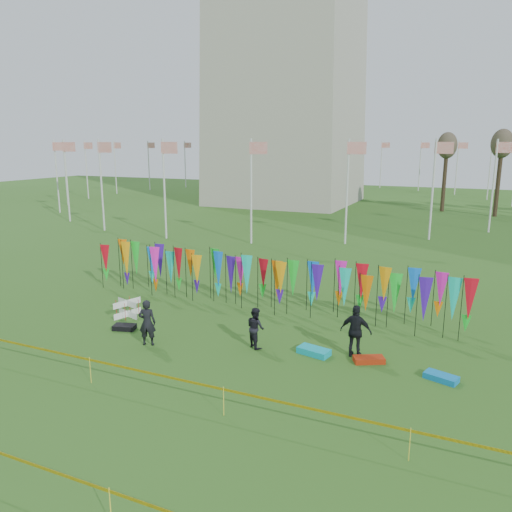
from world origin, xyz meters
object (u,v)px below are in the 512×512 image
at_px(person_right, 356,331).
at_px(kite_bag_red, 369,360).
at_px(kite_bag_turquoise, 314,351).
at_px(kite_bag_teal, 441,377).
at_px(person_left, 147,323).
at_px(person_mid, 256,328).
at_px(kite_bag_black, 125,327).
at_px(box_kite, 127,308).

distance_m(person_right, kite_bag_red, 1.09).
height_order(kite_bag_turquoise, kite_bag_red, kite_bag_turquoise).
relative_size(person_right, kite_bag_teal, 1.85).
bearing_deg(kite_bag_turquoise, person_right, 16.49).
xyz_separation_m(person_right, kite_bag_red, (0.57, -0.29, -0.88)).
xyz_separation_m(person_left, kite_bag_turquoise, (6.16, 1.76, -0.79)).
bearing_deg(kite_bag_turquoise, person_left, -164.03).
height_order(person_left, person_right, person_right).
relative_size(person_left, person_mid, 1.15).
xyz_separation_m(kite_bag_black, kite_bag_teal, (12.52, 0.56, -0.00)).
distance_m(person_mid, kite_bag_red, 4.34).
xyz_separation_m(person_mid, kite_bag_teal, (6.74, -0.02, -0.69)).
bearing_deg(person_right, box_kite, -0.02).
xyz_separation_m(kite_bag_turquoise, kite_bag_black, (-8.04, -0.83, -0.01)).
bearing_deg(person_left, box_kite, -59.78).
relative_size(person_left, kite_bag_turquoise, 1.54).
xyz_separation_m(kite_bag_red, kite_bag_black, (-10.05, -0.98, 0.01)).
distance_m(box_kite, kite_bag_teal, 13.42).
xyz_separation_m(person_left, kite_bag_red, (8.17, 1.90, -0.81)).
relative_size(box_kite, kite_bag_red, 0.75).
bearing_deg(person_left, person_mid, -179.34).
xyz_separation_m(kite_bag_turquoise, kite_bag_red, (2.01, 0.14, -0.02)).
relative_size(box_kite, kite_bag_turquoise, 0.68).
xyz_separation_m(person_mid, person_right, (3.70, 0.68, 0.19)).
xyz_separation_m(box_kite, kite_bag_turquoise, (8.91, -0.49, -0.29)).
height_order(box_kite, kite_bag_teal, box_kite).
xyz_separation_m(person_mid, kite_bag_turquoise, (2.26, 0.26, -0.67)).
relative_size(person_mid, kite_bag_turquoise, 1.34).
height_order(person_left, kite_bag_black, person_left).
distance_m(kite_bag_turquoise, kite_bag_black, 8.09).
distance_m(kite_bag_turquoise, kite_bag_red, 2.02).
bearing_deg(kite_bag_teal, person_mid, 179.84).
bearing_deg(person_mid, kite_bag_teal, -145.18).
distance_m(kite_bag_red, kite_bag_teal, 2.50).
relative_size(person_right, kite_bag_turquoise, 1.67).
height_order(kite_bag_red, kite_bag_teal, kite_bag_teal).
bearing_deg(kite_bag_teal, kite_bag_black, -177.45).
relative_size(kite_bag_turquoise, kite_bag_red, 1.09).
bearing_deg(kite_bag_turquoise, kite_bag_teal, -3.53).
bearing_deg(kite_bag_turquoise, box_kite, 176.85).
height_order(box_kite, person_right, person_right).
relative_size(person_mid, kite_bag_red, 1.46).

